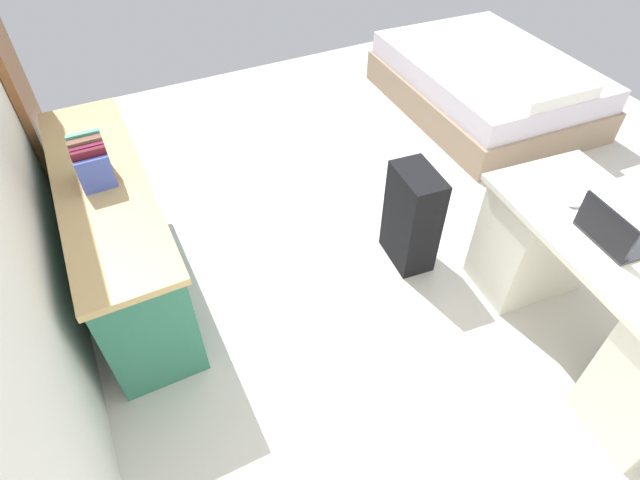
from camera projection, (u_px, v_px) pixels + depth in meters
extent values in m
plane|color=beige|center=(427.00, 223.00, 3.58)|extent=(5.69, 5.69, 0.00)
cube|color=brown|center=(6.00, 58.00, 3.17)|extent=(0.88, 0.05, 2.04)
cube|color=silver|center=(627.00, 249.00, 2.36)|extent=(1.50, 0.81, 0.04)
cube|color=beige|center=(537.00, 238.00, 2.95)|extent=(0.46, 0.63, 0.72)
cube|color=#2D7056|center=(120.00, 234.00, 2.98)|extent=(1.76, 0.44, 0.71)
cube|color=tan|center=(101.00, 184.00, 2.72)|extent=(1.80, 0.48, 0.04)
cube|color=#275F49|center=(181.00, 284.00, 2.91)|extent=(0.67, 0.01, 0.25)
cube|color=#275F49|center=(149.00, 205.00, 3.42)|extent=(0.67, 0.01, 0.25)
cube|color=gray|center=(482.00, 94.00, 4.63)|extent=(1.98, 1.51, 0.28)
cube|color=silver|center=(488.00, 69.00, 4.46)|extent=(1.92, 1.45, 0.20)
cube|color=white|center=(545.00, 87.00, 3.92)|extent=(0.52, 0.71, 0.10)
cube|color=black|center=(412.00, 218.00, 3.11)|extent=(0.38, 0.26, 0.68)
cube|color=#333338|center=(614.00, 237.00, 2.38)|extent=(0.33, 0.25, 0.02)
cube|color=black|center=(605.00, 226.00, 2.28)|extent=(0.31, 0.05, 0.19)
ellipsoid|color=white|center=(577.00, 203.00, 2.55)|extent=(0.07, 0.11, 0.03)
cube|color=#475ABD|center=(97.00, 175.00, 2.58)|extent=(0.03, 0.17, 0.19)
cube|color=maroon|center=(94.00, 168.00, 2.60)|extent=(0.03, 0.17, 0.23)
cube|color=maroon|center=(93.00, 164.00, 2.62)|extent=(0.03, 0.17, 0.23)
cube|color=brown|center=(91.00, 159.00, 2.64)|extent=(0.03, 0.17, 0.24)
cube|color=brown|center=(91.00, 156.00, 2.67)|extent=(0.03, 0.17, 0.22)
cube|color=#5AB68F|center=(89.00, 152.00, 2.70)|extent=(0.03, 0.17, 0.24)
cone|color=red|center=(86.00, 140.00, 2.89)|extent=(0.08, 0.08, 0.11)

